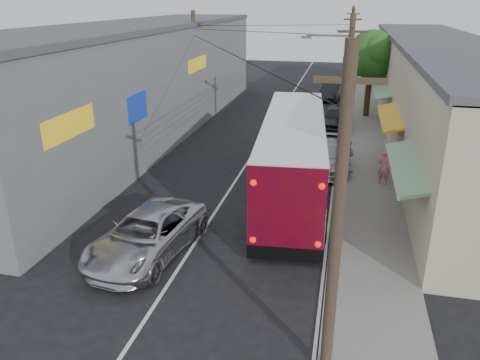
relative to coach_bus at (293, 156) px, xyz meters
The scene contains 13 objects.
ground 9.77m from the coach_bus, 108.18° to the right, with size 120.00×120.00×0.00m, color black.
sidewalk 11.59m from the coach_bus, 72.15° to the left, with size 3.00×80.00×0.12m, color slate.
building_right 15.22m from the coach_bus, 58.19° to the left, with size 7.09×40.00×6.25m.
building_left 14.63m from the coach_bus, 142.27° to the left, with size 7.20×36.00×7.25m.
utility_poles 11.44m from the coach_bus, 89.31° to the left, with size 11.80×45.28×8.00m.
street_tree 17.57m from the coach_bus, 77.07° to the left, with size 4.40×4.00×6.60m.
coach_bus is the anchor object (origin of this frame).
jeepney 8.12m from the coach_bus, 123.11° to the right, with size 2.62×5.69×1.58m, color silver.
parked_suv 4.42m from the coach_bus, 68.17° to the left, with size 2.04×5.01×1.45m, color #A7A7AF.
parked_car_mid 12.87m from the coach_bus, 82.79° to the left, with size 1.89×4.71×1.60m, color #232428.
parked_car_far 23.42m from the coach_bus, 88.02° to the left, with size 1.63×4.69×1.54m, color black.
pedestrian_near 4.82m from the coach_bus, 25.28° to the left, with size 0.64×0.42×1.76m, color pink.
pedestrian_far 4.43m from the coach_bus, 55.02° to the left, with size 0.82×0.64×1.69m, color #819CBB.
Camera 1 is at (5.16, -11.45, 8.69)m, focal length 35.00 mm.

